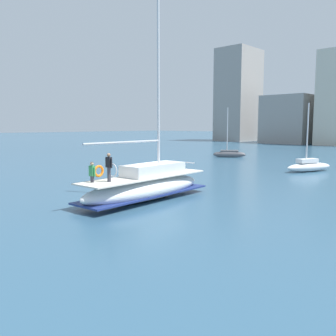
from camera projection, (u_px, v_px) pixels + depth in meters
ground_plane at (143, 194)px, 23.70m from camera, size 400.00×400.00×0.00m
main_sailboat at (146, 185)px, 21.87m from camera, size 2.90×9.71×12.48m
moored_sloop_near at (229, 153)px, 51.61m from camera, size 5.04×4.42×7.07m
moored_catamaran at (309, 166)px, 35.22m from camera, size 3.26×5.58×6.69m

